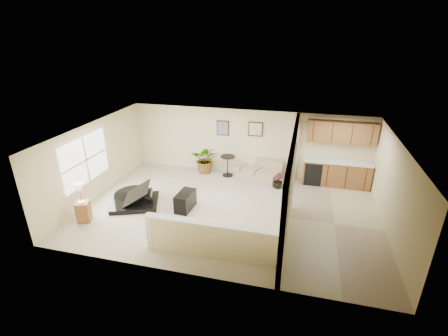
% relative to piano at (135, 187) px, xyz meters
% --- Properties ---
extents(floor, '(9.00, 9.00, 0.00)m').
position_rel_piano_xyz_m(floor, '(3.03, 0.25, -0.56)').
color(floor, '#B5A78D').
rests_on(floor, ground).
extents(back_wall, '(9.00, 0.04, 2.50)m').
position_rel_piano_xyz_m(back_wall, '(3.03, 3.25, 0.69)').
color(back_wall, beige).
rests_on(back_wall, floor).
extents(front_wall, '(9.00, 0.04, 2.50)m').
position_rel_piano_xyz_m(front_wall, '(3.03, -2.75, 0.69)').
color(front_wall, beige).
rests_on(front_wall, floor).
extents(left_wall, '(0.04, 6.00, 2.50)m').
position_rel_piano_xyz_m(left_wall, '(-1.47, 0.25, 0.69)').
color(left_wall, beige).
rests_on(left_wall, floor).
extents(right_wall, '(0.04, 6.00, 2.50)m').
position_rel_piano_xyz_m(right_wall, '(7.53, 0.25, 0.69)').
color(right_wall, beige).
rests_on(right_wall, floor).
extents(ceiling, '(9.00, 6.00, 0.04)m').
position_rel_piano_xyz_m(ceiling, '(3.03, 0.25, 1.94)').
color(ceiling, silver).
rests_on(ceiling, back_wall).
extents(kitchen_vinyl, '(2.70, 6.00, 0.01)m').
position_rel_piano_xyz_m(kitchen_vinyl, '(6.18, 0.25, -0.56)').
color(kitchen_vinyl, tan).
rests_on(kitchen_vinyl, floor).
extents(interior_partition, '(0.18, 5.99, 2.50)m').
position_rel_piano_xyz_m(interior_partition, '(4.83, 0.50, 0.65)').
color(interior_partition, beige).
rests_on(interior_partition, floor).
extents(pony_half_wall, '(3.42, 0.22, 1.00)m').
position_rel_piano_xyz_m(pony_half_wall, '(3.10, -2.05, -0.05)').
color(pony_half_wall, beige).
rests_on(pony_half_wall, floor).
extents(left_window, '(0.05, 2.15, 1.45)m').
position_rel_piano_xyz_m(left_window, '(-1.46, -0.25, 0.89)').
color(left_window, white).
rests_on(left_window, left_wall).
extents(wall_art_left, '(0.48, 0.04, 0.58)m').
position_rel_piano_xyz_m(wall_art_left, '(2.08, 3.22, 1.19)').
color(wall_art_left, '#342213').
rests_on(wall_art_left, back_wall).
extents(wall_mirror, '(0.55, 0.04, 0.55)m').
position_rel_piano_xyz_m(wall_mirror, '(3.33, 3.22, 1.24)').
color(wall_mirror, '#342213').
rests_on(wall_mirror, back_wall).
extents(kitchen_cabinets, '(2.36, 0.65, 2.33)m').
position_rel_piano_xyz_m(kitchen_cabinets, '(6.22, 2.98, 0.31)').
color(kitchen_cabinets, '#976031').
rests_on(kitchen_cabinets, floor).
extents(piano, '(2.00, 1.98, 1.35)m').
position_rel_piano_xyz_m(piano, '(0.00, 0.00, 0.00)').
color(piano, black).
rests_on(piano, floor).
extents(piano_bench, '(0.48, 0.86, 0.56)m').
position_rel_piano_xyz_m(piano_bench, '(1.70, 0.02, -0.29)').
color(piano_bench, black).
rests_on(piano_bench, floor).
extents(loveseat, '(1.95, 1.49, 0.93)m').
position_rel_piano_xyz_m(loveseat, '(3.58, 2.95, -0.21)').
color(loveseat, tan).
rests_on(loveseat, floor).
extents(accent_table, '(0.55, 0.55, 0.80)m').
position_rel_piano_xyz_m(accent_table, '(2.38, 2.79, -0.05)').
color(accent_table, black).
rests_on(accent_table, floor).
extents(palm_plant, '(1.09, 0.97, 1.11)m').
position_rel_piano_xyz_m(palm_plant, '(1.48, 2.90, -0.02)').
color(palm_plant, black).
rests_on(palm_plant, floor).
extents(small_plant, '(0.40, 0.40, 0.54)m').
position_rel_piano_xyz_m(small_plant, '(4.37, 2.21, -0.33)').
color(small_plant, black).
rests_on(small_plant, floor).
extents(lamp_stand, '(0.46, 0.46, 1.21)m').
position_rel_piano_xyz_m(lamp_stand, '(-0.94, -1.36, -0.05)').
color(lamp_stand, '#976031').
rests_on(lamp_stand, floor).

